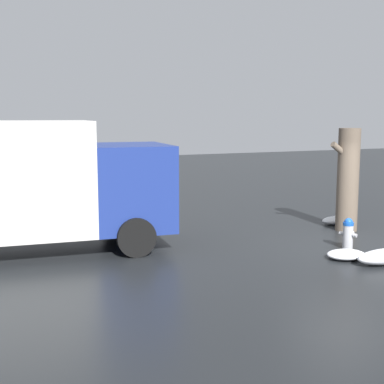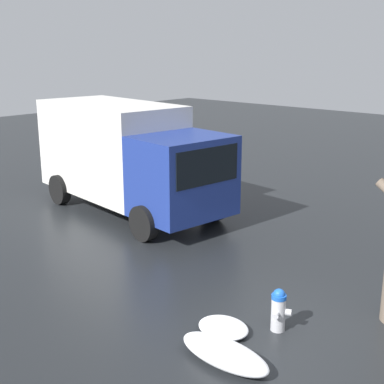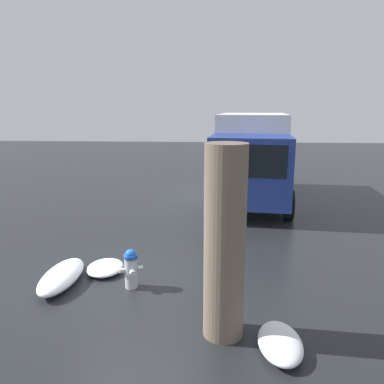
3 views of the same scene
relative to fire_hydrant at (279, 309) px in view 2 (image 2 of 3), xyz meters
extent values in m
plane|color=black|center=(0.00, 0.00, -0.39)|extent=(60.00, 60.00, 0.00)
cylinder|color=#B7B7BC|center=(0.00, 0.00, -0.10)|extent=(0.24, 0.24, 0.58)
cylinder|color=blue|center=(0.00, 0.00, 0.23)|extent=(0.25, 0.25, 0.08)
sphere|color=blue|center=(0.00, 0.00, 0.27)|extent=(0.21, 0.21, 0.21)
cylinder|color=#B7B7BC|center=(-0.15, -0.06, -0.03)|extent=(0.14, 0.14, 0.11)
cylinder|color=#B7B7BC|center=(0.07, -0.16, -0.03)|extent=(0.12, 0.13, 0.09)
cylinder|color=#B7B7BC|center=(-0.06, 0.16, -0.03)|extent=(0.12, 0.13, 0.09)
cube|color=navy|center=(4.68, -2.57, 1.09)|extent=(2.10, 2.54, 2.05)
cube|color=black|center=(3.74, -2.47, 1.50)|extent=(0.24, 1.97, 0.90)
cube|color=silver|center=(7.90, -2.90, 1.37)|extent=(4.83, 2.82, 2.63)
cylinder|color=black|center=(4.65, -3.75, 0.06)|extent=(0.92, 0.37, 0.90)
cylinder|color=black|center=(4.89, -1.40, 0.06)|extent=(0.92, 0.37, 0.90)
cylinder|color=black|center=(8.92, -4.19, 0.06)|extent=(0.92, 0.37, 0.90)
cylinder|color=black|center=(9.17, -1.85, 0.06)|extent=(0.92, 0.37, 0.90)
ellipsoid|color=white|center=(0.63, 0.69, -0.29)|extent=(0.90, 0.74, 0.19)
ellipsoid|color=white|center=(0.05, 1.37, -0.23)|extent=(1.60, 0.65, 0.31)
camera|label=1|loc=(8.55, 9.98, 2.82)|focal=50.00mm
camera|label=2|loc=(-4.44, 6.98, 4.27)|focal=50.00mm
camera|label=3|loc=(-6.39, -1.56, 2.93)|focal=35.00mm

